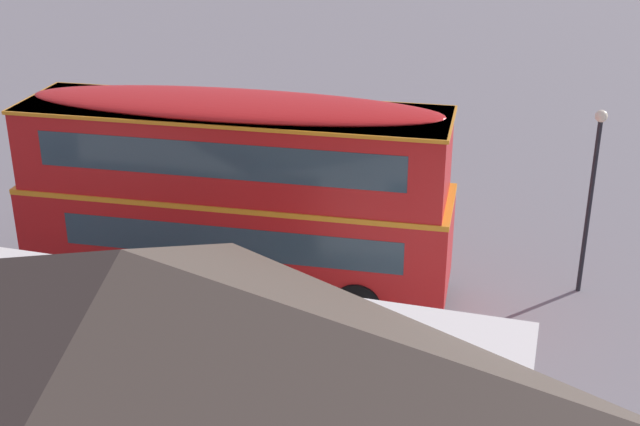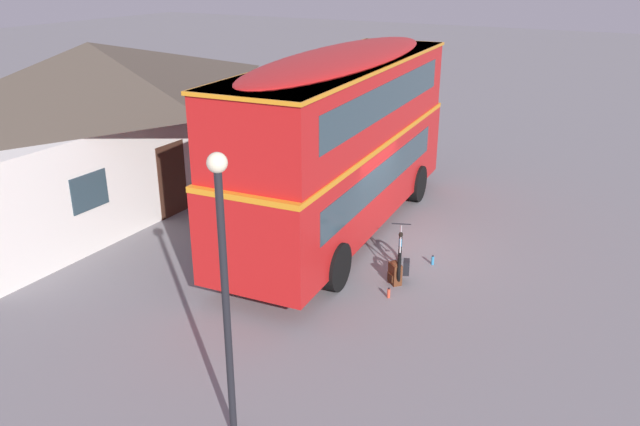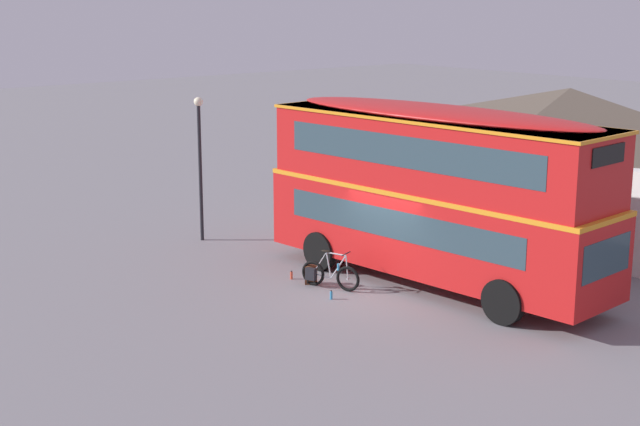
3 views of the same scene
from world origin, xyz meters
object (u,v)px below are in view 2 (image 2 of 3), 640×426
at_px(water_bottle_red_squeeze, 389,293).
at_px(water_bottle_blue_sports, 433,260).
at_px(backpack_on_ground, 395,272).
at_px(touring_bicycle, 401,258).
at_px(double_decker_bus, 343,136).
at_px(street_lamp, 224,272).

height_order(water_bottle_red_squeeze, water_bottle_blue_sports, same).
bearing_deg(backpack_on_ground, water_bottle_red_squeeze, -168.13).
bearing_deg(water_bottle_blue_sports, backpack_on_ground, 162.29).
bearing_deg(touring_bicycle, water_bottle_red_squeeze, -168.78).
height_order(double_decker_bus, water_bottle_red_squeeze, double_decker_bus).
relative_size(double_decker_bus, water_bottle_blue_sports, 43.17).
bearing_deg(touring_bicycle, water_bottle_blue_sports, -35.06).
bearing_deg(double_decker_bus, backpack_on_ground, -130.95).
xyz_separation_m(backpack_on_ground, water_bottle_red_squeeze, (-0.67, -0.14, -0.17)).
distance_m(touring_bicycle, street_lamp, 6.80).
bearing_deg(backpack_on_ground, double_decker_bus, 49.05).
height_order(double_decker_bus, street_lamp, double_decker_bus).
height_order(touring_bicycle, street_lamp, street_lamp).
height_order(double_decker_bus, touring_bicycle, double_decker_bus).
bearing_deg(water_bottle_red_squeeze, water_bottle_blue_sports, -8.05).
height_order(touring_bicycle, water_bottle_red_squeeze, touring_bicycle).
bearing_deg(double_decker_bus, water_bottle_red_squeeze, -137.20).
xyz_separation_m(water_bottle_red_squeeze, water_bottle_blue_sports, (2.01, -0.28, 0.00)).
relative_size(touring_bicycle, street_lamp, 0.36).
distance_m(backpack_on_ground, water_bottle_red_squeeze, 0.71).
distance_m(double_decker_bus, backpack_on_ground, 4.02).
xyz_separation_m(touring_bicycle, water_bottle_red_squeeze, (-1.25, -0.25, -0.26)).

